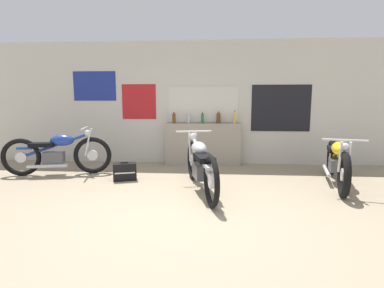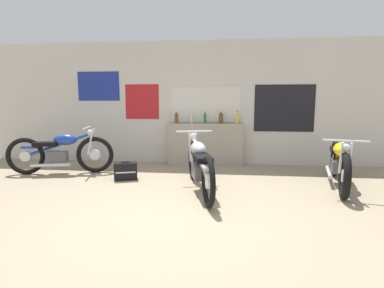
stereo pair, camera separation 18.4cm
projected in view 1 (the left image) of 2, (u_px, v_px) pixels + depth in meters
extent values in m
plane|color=gray|center=(175.00, 215.00, 3.85)|extent=(24.00, 24.00, 0.00)
cube|color=beige|center=(193.00, 103.00, 6.90)|extent=(10.00, 0.06, 2.80)
cube|color=silver|center=(203.00, 104.00, 6.85)|extent=(1.53, 0.01, 0.75)
cube|color=beige|center=(203.00, 104.00, 6.85)|extent=(1.59, 0.01, 0.81)
cube|color=black|center=(281.00, 108.00, 6.74)|extent=(1.31, 0.01, 1.04)
cube|color=#B21E23|center=(139.00, 102.00, 6.95)|extent=(0.79, 0.01, 0.80)
cube|color=navy|center=(95.00, 86.00, 6.98)|extent=(1.01, 0.01, 0.68)
cube|color=gray|center=(203.00, 144.00, 6.84)|extent=(1.70, 0.28, 0.95)
cylinder|color=#5B3814|center=(174.00, 119.00, 6.76)|extent=(0.08, 0.08, 0.21)
cone|color=#5B3814|center=(174.00, 113.00, 6.74)|extent=(0.07, 0.07, 0.06)
cylinder|color=silver|center=(174.00, 111.00, 6.73)|extent=(0.03, 0.03, 0.02)
cylinder|color=#B7B2A8|center=(189.00, 119.00, 6.76)|extent=(0.07, 0.07, 0.21)
cone|color=#B7B2A8|center=(189.00, 113.00, 6.74)|extent=(0.06, 0.06, 0.06)
cylinder|color=silver|center=(189.00, 111.00, 6.73)|extent=(0.03, 0.03, 0.02)
cylinder|color=#23662D|center=(203.00, 119.00, 6.74)|extent=(0.06, 0.06, 0.21)
cone|color=#23662D|center=(203.00, 113.00, 6.72)|extent=(0.05, 0.05, 0.06)
cylinder|color=gold|center=(203.00, 111.00, 6.72)|extent=(0.02, 0.02, 0.02)
cylinder|color=#5B3814|center=(218.00, 119.00, 6.77)|extent=(0.09, 0.09, 0.21)
cone|color=#5B3814|center=(219.00, 113.00, 6.75)|extent=(0.08, 0.08, 0.06)
cylinder|color=gold|center=(219.00, 111.00, 6.75)|extent=(0.04, 0.04, 0.02)
cylinder|color=gold|center=(235.00, 119.00, 6.66)|extent=(0.07, 0.07, 0.21)
cone|color=gold|center=(235.00, 113.00, 6.65)|extent=(0.06, 0.06, 0.06)
cylinder|color=black|center=(235.00, 111.00, 6.64)|extent=(0.03, 0.03, 0.02)
torus|color=black|center=(192.00, 160.00, 5.56)|extent=(0.25, 0.72, 0.72)
cylinder|color=silver|center=(192.00, 160.00, 5.56)|extent=(0.10, 0.21, 0.21)
torus|color=black|center=(211.00, 181.00, 4.10)|extent=(0.25, 0.72, 0.72)
cylinder|color=silver|center=(211.00, 181.00, 4.10)|extent=(0.10, 0.21, 0.21)
cube|color=#4C4C51|center=(201.00, 171.00, 4.76)|extent=(0.32, 0.46, 0.23)
cylinder|color=#B2B2B7|center=(201.00, 157.00, 4.73)|extent=(0.39, 1.34, 0.47)
ellipsoid|color=#B2B2B7|center=(199.00, 148.00, 4.90)|extent=(0.36, 0.55, 0.22)
cube|color=black|center=(204.00, 158.00, 4.50)|extent=(0.36, 0.55, 0.08)
cube|color=#B2B2B7|center=(210.00, 167.00, 4.16)|extent=(0.21, 0.33, 0.04)
cylinder|color=silver|center=(190.00, 146.00, 5.44)|extent=(0.08, 0.18, 0.54)
cylinder|color=silver|center=(196.00, 146.00, 5.46)|extent=(0.08, 0.18, 0.54)
cylinder|color=silver|center=(194.00, 131.00, 5.33)|extent=(0.63, 0.19, 0.03)
sphere|color=silver|center=(193.00, 137.00, 5.41)|extent=(0.13, 0.13, 0.13)
cylinder|color=silver|center=(211.00, 181.00, 4.70)|extent=(0.26, 0.82, 0.06)
torus|color=black|center=(93.00, 155.00, 6.00)|extent=(0.74, 0.26, 0.74)
cylinder|color=silver|center=(93.00, 155.00, 6.00)|extent=(0.22, 0.11, 0.21)
torus|color=black|center=(21.00, 157.00, 5.80)|extent=(0.74, 0.26, 0.74)
cylinder|color=silver|center=(21.00, 157.00, 5.80)|extent=(0.22, 0.11, 0.21)
cube|color=#4C4C51|center=(54.00, 157.00, 5.89)|extent=(0.41, 0.30, 0.23)
cylinder|color=navy|center=(53.00, 146.00, 5.86)|extent=(1.20, 0.33, 0.46)
ellipsoid|color=navy|center=(62.00, 140.00, 5.87)|extent=(0.50, 0.34, 0.22)
cube|color=black|center=(42.00, 145.00, 5.83)|extent=(0.50, 0.34, 0.08)
cube|color=navy|center=(25.00, 148.00, 5.79)|extent=(0.29, 0.20, 0.04)
cylinder|color=silver|center=(89.00, 141.00, 6.01)|extent=(0.17, 0.07, 0.54)
cylinder|color=silver|center=(88.00, 142.00, 5.90)|extent=(0.17, 0.07, 0.54)
cylinder|color=silver|center=(84.00, 128.00, 5.91)|extent=(0.18, 0.63, 0.03)
sphere|color=silver|center=(88.00, 133.00, 5.93)|extent=(0.13, 0.13, 0.13)
cylinder|color=silver|center=(47.00, 166.00, 5.76)|extent=(0.73, 0.23, 0.06)
torus|color=black|center=(344.00, 175.00, 4.50)|extent=(0.28, 0.71, 0.70)
cylinder|color=silver|center=(344.00, 175.00, 4.50)|extent=(0.12, 0.20, 0.19)
torus|color=black|center=(332.00, 157.00, 5.90)|extent=(0.28, 0.71, 0.70)
cylinder|color=silver|center=(332.00, 157.00, 5.90)|extent=(0.12, 0.20, 0.19)
cube|color=#4C4C51|center=(336.00, 165.00, 5.27)|extent=(0.32, 0.46, 0.21)
cylinder|color=yellow|center=(337.00, 153.00, 5.24)|extent=(0.39, 1.33, 0.43)
ellipsoid|color=yellow|center=(339.00, 149.00, 5.04)|extent=(0.36, 0.55, 0.22)
cube|color=black|center=(336.00, 149.00, 5.44)|extent=(0.36, 0.55, 0.08)
cube|color=yellow|center=(333.00, 150.00, 5.79)|extent=(0.21, 0.32, 0.04)
cylinder|color=silver|center=(349.00, 157.00, 4.51)|extent=(0.08, 0.18, 0.50)
cylinder|color=silver|center=(340.00, 157.00, 4.55)|extent=(0.08, 0.18, 0.50)
cylinder|color=silver|center=(345.00, 140.00, 4.56)|extent=(0.63, 0.19, 0.03)
sphere|color=silver|center=(345.00, 147.00, 4.52)|extent=(0.13, 0.13, 0.13)
cylinder|color=silver|center=(327.00, 171.00, 5.43)|extent=(0.26, 0.81, 0.06)
cube|color=black|center=(125.00, 172.00, 5.52)|extent=(0.47, 0.34, 0.32)
cube|color=silver|center=(125.00, 173.00, 5.40)|extent=(0.34, 0.12, 0.02)
cube|color=black|center=(124.00, 162.00, 5.49)|extent=(0.15, 0.07, 0.02)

